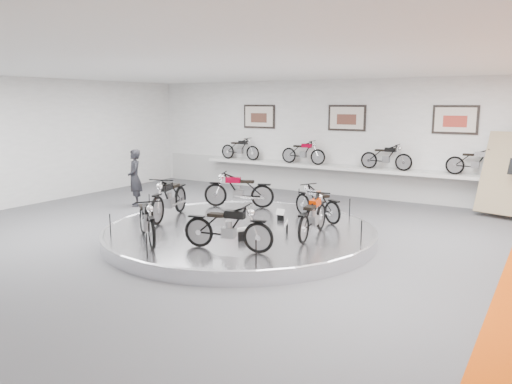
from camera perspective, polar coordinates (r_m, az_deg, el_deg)
The scene contains 22 objects.
floor at distance 11.71m, azimuth -2.66°, elevation -5.74°, with size 16.00×16.00×0.00m, color #4F4F51.
ceiling at distance 11.29m, azimuth -2.84°, elevation 14.18°, with size 16.00×16.00×0.00m, color white.
wall_back at distance 17.54m, azimuth 10.31°, elevation 6.04°, with size 16.00×16.00×0.00m, color white.
wall_left at distance 17.14m, azimuth -25.53°, elevation 5.13°, with size 14.00×14.00×0.00m, color white.
dado_band at distance 17.68m, azimuth 10.14°, elevation 1.35°, with size 15.68×0.04×1.10m, color #BCBCBA.
display_platform at distance 11.91m, azimuth -1.86°, elevation -4.72°, with size 6.40×6.40×0.30m, color silver.
platform_rim at distance 11.88m, azimuth -1.86°, elevation -4.16°, with size 6.40×6.40×0.10m, color #B2B2BA.
shelf at distance 17.36m, azimuth 9.84°, elevation 2.70°, with size 11.00×0.55×0.10m, color silver.
poster_left at distance 19.02m, azimuth 0.36°, elevation 8.62°, with size 1.35×0.06×0.88m, color beige.
poster_center at distance 17.47m, azimuth 10.33°, elevation 8.33°, with size 1.35×0.06×0.88m, color beige.
poster_right at distance 16.52m, azimuth 21.81°, elevation 7.68°, with size 1.35×0.06×0.88m, color beige.
shelf_bike_a at distance 19.25m, azimuth -1.84°, elevation 4.81°, with size 1.22×0.42×0.73m, color black, non-canonical shape.
shelf_bike_b at distance 17.92m, azimuth 5.42°, elevation 4.37°, with size 1.22×0.42×0.73m, color maroon, non-canonical shape.
shelf_bike_c at distance 16.82m, azimuth 14.64°, elevation 3.71°, with size 1.22×0.42×0.73m, color black, non-canonical shape.
shelf_bike_d at distance 16.25m, azimuth 23.78°, elevation 2.96°, with size 1.22×0.42×0.73m, color #BCBBC1, non-canonical shape.
bike_a at distance 12.60m, azimuth 7.01°, elevation -1.21°, with size 1.49×0.53×0.88m, color #BCBBC1, non-canonical shape.
bike_b at distance 14.01m, azimuth -1.98°, elevation 0.25°, with size 1.69×0.60×1.00m, color maroon, non-canonical shape.
bike_c at distance 12.82m, azimuth -9.89°, elevation -0.63°, with size 1.84×0.65×1.08m, color black, non-canonical shape.
bike_d at distance 10.80m, azimuth -12.38°, elevation -3.09°, with size 1.62×0.57×0.95m, color black, non-canonical shape.
bike_e at distance 9.94m, azimuth -3.23°, elevation -4.01°, with size 1.62×0.57×0.95m, color black, non-canonical shape.
bike_f at distance 11.01m, azimuth 6.52°, elevation -2.70°, with size 1.59×0.56×0.94m, color #AD2700, non-canonical shape.
visitor at distance 16.06m, azimuth -13.69°, elevation 1.58°, with size 0.65×0.43×1.79m, color black.
Camera 1 is at (6.35, -9.30, 3.20)m, focal length 35.00 mm.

